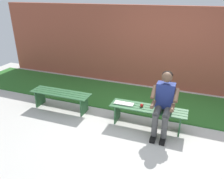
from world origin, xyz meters
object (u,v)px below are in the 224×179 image
object	(u,v)px
bench_far	(61,97)
book_open	(124,104)
person_seated	(164,101)
bench_near	(148,112)
apple	(142,105)

from	to	relation	value
bench_far	book_open	xyz separation A→B (m)	(-1.56, 0.02, 0.12)
person_seated	book_open	size ratio (longest dim) A/B	2.98
person_seated	book_open	xyz separation A→B (m)	(0.81, -0.07, -0.23)
bench_near	person_seated	bearing A→B (deg)	162.20
bench_near	apple	distance (m)	0.19
book_open	bench_near	bearing A→B (deg)	-178.10
bench_near	book_open	size ratio (longest dim) A/B	3.74
person_seated	bench_far	bearing A→B (deg)	-2.38
bench_far	book_open	bearing A→B (deg)	179.12
person_seated	book_open	bearing A→B (deg)	-5.25
bench_near	apple	bearing A→B (deg)	4.37
person_seated	apple	world-z (taller)	person_seated
bench_near	bench_far	xyz separation A→B (m)	(2.06, 0.00, -0.00)
person_seated	apple	xyz separation A→B (m)	(0.44, -0.09, -0.21)
apple	book_open	bearing A→B (deg)	2.15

